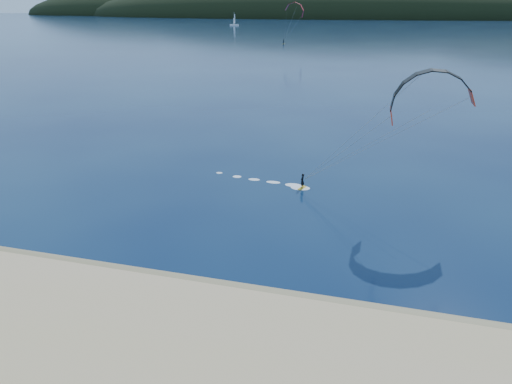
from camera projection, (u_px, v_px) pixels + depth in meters
ground at (130, 324)px, 27.04m from camera, size 1800.00×1800.00×0.00m
wet_sand at (164, 282)px, 31.05m from camera, size 220.00×2.50×0.10m
headland at (380, 17)px, 693.22m from camera, size 1200.00×310.00×140.00m
kitesurfer_near at (421, 114)px, 38.59m from camera, size 25.29×5.98×13.83m
kitesurfer_far at (294, 13)px, 209.86m from camera, size 10.56×5.13×17.58m
sailboat at (234, 25)px, 408.07m from camera, size 7.74×5.05×11.16m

